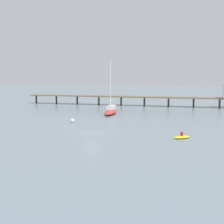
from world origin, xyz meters
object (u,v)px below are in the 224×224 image
at_px(mooring_buoy_near, 72,121).
at_px(dinghy_yellow, 182,137).
at_px(pier, 183,94).
at_px(sailboat_red, 111,110).

bearing_deg(mooring_buoy_near, dinghy_yellow, -29.81).
bearing_deg(pier, mooring_buoy_near, -121.02).
relative_size(sailboat_red, dinghy_yellow, 4.31).
distance_m(sailboat_red, mooring_buoy_near, 15.55).
distance_m(pier, dinghy_yellow, 45.78).
bearing_deg(sailboat_red, dinghy_yellow, -59.11).
bearing_deg(dinghy_yellow, pier, 89.41).
relative_size(sailboat_red, mooring_buoy_near, 15.86).
xyz_separation_m(sailboat_red, mooring_buoy_near, (-4.24, -14.95, -0.42)).
bearing_deg(dinghy_yellow, mooring_buoy_near, 150.19).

